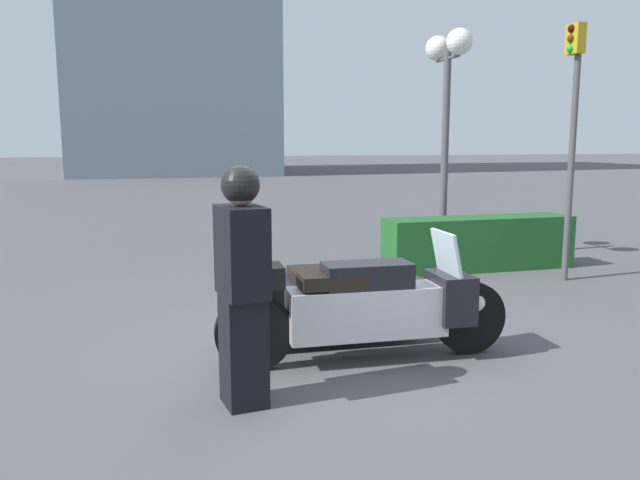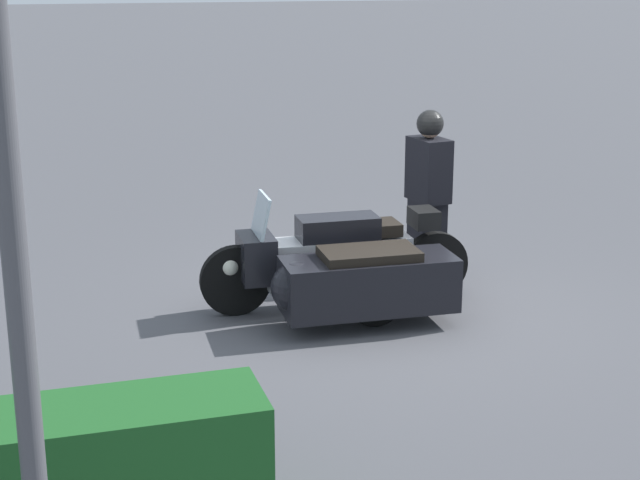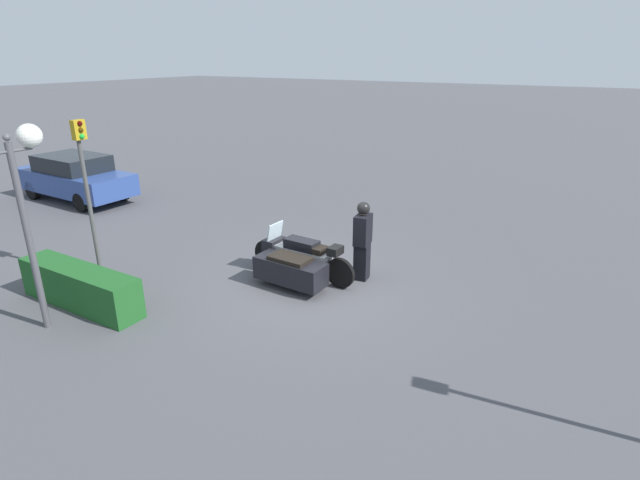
# 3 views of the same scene
# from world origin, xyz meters

# --- Properties ---
(ground_plane) EXTENTS (160.00, 160.00, 0.00)m
(ground_plane) POSITION_xyz_m (0.00, 0.00, 0.00)
(ground_plane) COLOR #4C4C51
(police_motorcycle) EXTENTS (2.71, 1.25, 1.17)m
(police_motorcycle) POSITION_xyz_m (0.46, 0.04, 0.47)
(police_motorcycle) COLOR black
(police_motorcycle) RESTS_ON ground
(officer_rider) EXTENTS (0.36, 0.53, 1.80)m
(officer_rider) POSITION_xyz_m (-0.78, -0.93, 0.95)
(officer_rider) COLOR black
(officer_rider) RESTS_ON ground
(hedge_bush_curbside) EXTENTS (3.00, 0.65, 0.82)m
(hedge_bush_curbside) POSITION_xyz_m (3.50, 3.14, 0.41)
(hedge_bush_curbside) COLOR #1E5623
(hedge_bush_curbside) RESTS_ON ground
(twin_lamp_post) EXTENTS (0.41, 1.16, 3.70)m
(twin_lamp_post) POSITION_xyz_m (3.31, 4.01, 3.04)
(twin_lamp_post) COLOR #4C4C51
(twin_lamp_post) RESTS_ON ground
(traffic_light_near) EXTENTS (0.23, 0.26, 3.54)m
(traffic_light_near) POSITION_xyz_m (4.27, 2.11, 2.32)
(traffic_light_near) COLOR #4C4C4C
(traffic_light_near) RESTS_ON ground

